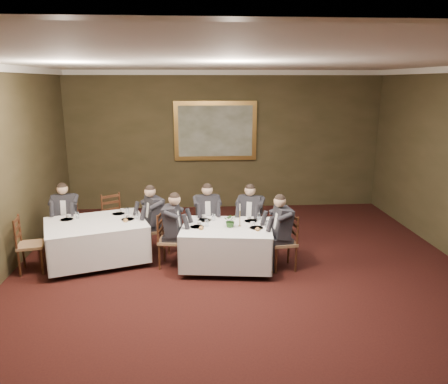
{
  "coord_description": "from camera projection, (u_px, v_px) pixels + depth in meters",
  "views": [
    {
      "loc": [
        -0.8,
        -6.12,
        3.23
      ],
      "look_at": [
        -0.23,
        2.04,
        1.15
      ],
      "focal_mm": 35.0,
      "sensor_mm": 36.0,
      "label": 1
    }
  ],
  "objects": [
    {
      "name": "back_wall",
      "position": [
        225.0,
        141.0,
        11.17
      ],
      "size": [
        8.0,
        0.1,
        3.5
      ],
      "primitive_type": "cube",
      "color": "#342E1A",
      "rests_on": "ground"
    },
    {
      "name": "diner_main_backright",
      "position": [
        251.0,
        226.0,
        8.45
      ],
      "size": [
        0.55,
        0.59,
        1.35
      ],
      "rotation": [
        0.0,
        0.0,
        2.77
      ],
      "color": "black",
      "rests_on": "chair_main_backright"
    },
    {
      "name": "diner_main_endleft",
      "position": [
        171.0,
        239.0,
        7.75
      ],
      "size": [
        0.54,
        0.47,
        1.35
      ],
      "rotation": [
        0.0,
        0.0,
        -1.73
      ],
      "color": "black",
      "rests_on": "chair_main_endleft"
    },
    {
      "name": "ground",
      "position": [
        248.0,
        296.0,
        6.76
      ],
      "size": [
        10.0,
        10.0,
        0.0
      ],
      "primitive_type": "plane",
      "color": "black",
      "rests_on": "ground"
    },
    {
      "name": "place_setting_table_main",
      "position": [
        207.0,
        218.0,
        8.0
      ],
      "size": [
        0.33,
        0.31,
        0.14
      ],
      "color": "white",
      "rests_on": "table_main"
    },
    {
      "name": "diner_sec_backleft",
      "position": [
        66.0,
        224.0,
        8.55
      ],
      "size": [
        0.44,
        0.51,
        1.35
      ],
      "rotation": [
        0.0,
        0.0,
        3.22
      ],
      "color": "black",
      "rests_on": "chair_sec_backleft"
    },
    {
      "name": "ceiling",
      "position": [
        252.0,
        61.0,
        5.9
      ],
      "size": [
        8.0,
        10.0,
        0.1
      ],
      "primitive_type": "cube",
      "color": "silver",
      "rests_on": "back_wall"
    },
    {
      "name": "chair_main_backleft",
      "position": [
        207.0,
        236.0,
        8.56
      ],
      "size": [
        0.48,
        0.46,
        1.0
      ],
      "rotation": [
        0.0,
        0.0,
        3.24
      ],
      "color": "olive",
      "rests_on": "ground"
    },
    {
      "name": "chair_sec_endright",
      "position": [
        157.0,
        239.0,
        8.4
      ],
      "size": [
        0.58,
        0.58,
        1.0
      ],
      "rotation": [
        0.0,
        0.0,
        2.05
      ],
      "color": "olive",
      "rests_on": "ground"
    },
    {
      "name": "chair_main_endleft",
      "position": [
        171.0,
        251.0,
        7.81
      ],
      "size": [
        0.48,
        0.5,
        1.0
      ],
      "rotation": [
        0.0,
        0.0,
        -1.73
      ],
      "color": "olive",
      "rests_on": "ground"
    },
    {
      "name": "chair_sec_endleft",
      "position": [
        32.0,
        256.0,
        7.58
      ],
      "size": [
        0.49,
        0.51,
        1.0
      ],
      "rotation": [
        0.0,
        0.0,
        -1.4
      ],
      "color": "olive",
      "rests_on": "ground"
    },
    {
      "name": "diner_sec_endright",
      "position": [
        156.0,
        228.0,
        8.33
      ],
      "size": [
        0.61,
        0.58,
        1.35
      ],
      "rotation": [
        0.0,
        0.0,
        2.05
      ],
      "color": "black",
      "rests_on": "chair_sec_endright"
    },
    {
      "name": "painting",
      "position": [
        215.0,
        131.0,
        11.03
      ],
      "size": [
        2.08,
        0.09,
        1.49
      ],
      "color": "gold",
      "rests_on": "back_wall"
    },
    {
      "name": "chair_sec_backleft",
      "position": [
        68.0,
        235.0,
        8.62
      ],
      "size": [
        0.47,
        0.45,
        1.0
      ],
      "rotation": [
        0.0,
        0.0,
        3.22
      ],
      "color": "olive",
      "rests_on": "ground"
    },
    {
      "name": "chair_main_backright",
      "position": [
        250.0,
        237.0,
        8.52
      ],
      "size": [
        0.56,
        0.55,
        1.0
      ],
      "rotation": [
        0.0,
        0.0,
        2.77
      ],
      "color": "olive",
      "rests_on": "ground"
    },
    {
      "name": "diner_main_backleft",
      "position": [
        207.0,
        225.0,
        8.5
      ],
      "size": [
        0.45,
        0.52,
        1.35
      ],
      "rotation": [
        0.0,
        0.0,
        3.24
      ],
      "color": "black",
      "rests_on": "chair_main_backleft"
    },
    {
      "name": "candlestick",
      "position": [
        240.0,
        218.0,
        7.62
      ],
      "size": [
        0.06,
        0.06,
        0.42
      ],
      "color": "#AA8734",
      "rests_on": "table_main"
    },
    {
      "name": "diner_main_endright",
      "position": [
        283.0,
        241.0,
        7.65
      ],
      "size": [
        0.53,
        0.46,
        1.35
      ],
      "rotation": [
        0.0,
        0.0,
        1.7
      ],
      "color": "black",
      "rests_on": "chair_main_endright"
    },
    {
      "name": "place_setting_table_second",
      "position": [
        70.0,
        217.0,
        8.05
      ],
      "size": [
        0.33,
        0.31,
        0.14
      ],
      "color": "white",
      "rests_on": "table_second"
    },
    {
      "name": "chair_sec_backright",
      "position": [
        116.0,
        229.0,
        8.96
      ],
      "size": [
        0.59,
        0.59,
        1.0
      ],
      "rotation": [
        0.0,
        0.0,
        3.69
      ],
      "color": "olive",
      "rests_on": "ground"
    },
    {
      "name": "chair_main_endright",
      "position": [
        283.0,
        253.0,
        7.71
      ],
      "size": [
        0.47,
        0.49,
        1.0
      ],
      "rotation": [
        0.0,
        0.0,
        1.7
      ],
      "color": "olive",
      "rests_on": "ground"
    },
    {
      "name": "crown_molding",
      "position": [
        252.0,
        65.0,
        5.92
      ],
      "size": [
        8.0,
        10.0,
        0.12
      ],
      "color": "white",
      "rests_on": "back_wall"
    },
    {
      "name": "table_second",
      "position": [
        97.0,
        238.0,
        7.95
      ],
      "size": [
        2.08,
        1.81,
        0.67
      ],
      "rotation": [
        0.0,
        0.0,
        0.32
      ],
      "color": "#321A0D",
      "rests_on": "ground"
    },
    {
      "name": "table_main",
      "position": [
        227.0,
        243.0,
        7.72
      ],
      "size": [
        1.72,
        1.4,
        0.67
      ],
      "rotation": [
        0.0,
        0.0,
        -0.12
      ],
      "color": "#321A0D",
      "rests_on": "ground"
    },
    {
      "name": "centerpiece",
      "position": [
        231.0,
        220.0,
        7.57
      ],
      "size": [
        0.25,
        0.22,
        0.26
      ],
      "primitive_type": "imported",
      "rotation": [
        0.0,
        0.0,
        -0.09
      ],
      "color": "#2D5926",
      "rests_on": "table_main"
    }
  ]
}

